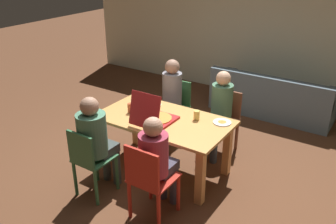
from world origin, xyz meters
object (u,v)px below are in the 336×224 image
(plate_1, at_px, (153,104))
(drinking_glass_0, at_px, (130,108))
(chair_0, at_px, (175,105))
(chair_1, at_px, (223,119))
(person_0, at_px, (170,94))
(person_1, at_px, (219,108))
(chair_2, at_px, (90,160))
(person_3, at_px, (157,157))
(plate_0, at_px, (222,122))
(chair_3, at_px, (149,179))
(pizza_box_0, at_px, (155,118))
(person_2, at_px, (96,137))
(dining_table, at_px, (164,128))
(couch, at_px, (271,99))
(drinking_glass_1, at_px, (197,115))

(plate_1, bearing_deg, drinking_glass_0, -105.07)
(chair_0, distance_m, chair_1, 0.80)
(person_0, height_order, person_1, person_0)
(chair_2, relative_size, drinking_glass_0, 6.82)
(person_3, bearing_deg, plate_0, 75.57)
(chair_2, xyz_separation_m, chair_3, (0.80, 0.05, 0.01))
(chair_1, distance_m, drinking_glass_0, 1.37)
(chair_1, relative_size, person_1, 0.72)
(chair_0, distance_m, drinking_glass_0, 1.05)
(chair_3, height_order, pizza_box_0, pizza_box_0)
(person_2, bearing_deg, chair_1, 64.94)
(dining_table, xyz_separation_m, person_0, (-0.40, 0.76, 0.11))
(couch, bearing_deg, chair_2, -106.34)
(chair_0, distance_m, person_3, 1.84)
(chair_1, height_order, person_3, person_3)
(drinking_glass_1, distance_m, couch, 2.37)
(person_1, relative_size, person_3, 1.02)
(drinking_glass_1, bearing_deg, pizza_box_0, -139.98)
(chair_3, bearing_deg, person_1, 90.00)
(dining_table, height_order, chair_0, chair_0)
(plate_0, bearing_deg, chair_1, 112.97)
(drinking_glass_1, bearing_deg, chair_0, 136.86)
(chair_2, xyz_separation_m, pizza_box_0, (0.36, 0.80, 0.31))
(pizza_box_0, xyz_separation_m, couch, (0.64, 2.62, -0.53))
(chair_1, relative_size, drinking_glass_0, 6.77)
(person_1, bearing_deg, dining_table, -117.78)
(person_1, xyz_separation_m, chair_3, (0.00, -1.64, -0.20))
(person_1, bearing_deg, person_2, -117.09)
(chair_0, relative_size, plate_1, 3.94)
(plate_1, bearing_deg, couch, 66.44)
(person_0, height_order, person_3, person_0)
(chair_0, xyz_separation_m, person_0, (0.00, -0.15, 0.23))
(chair_1, xyz_separation_m, person_1, (-0.00, -0.15, 0.23))
(chair_0, bearing_deg, person_2, -90.00)
(couch, bearing_deg, person_0, -120.13)
(dining_table, height_order, person_1, person_1)
(person_2, bearing_deg, person_3, 4.99)
(drinking_glass_0, bearing_deg, chair_2, -85.81)
(person_0, bearing_deg, chair_1, 10.67)
(chair_3, xyz_separation_m, plate_0, (0.26, 1.17, 0.25))
(pizza_box_0, relative_size, drinking_glass_1, 4.21)
(person_1, distance_m, person_3, 1.50)
(person_1, height_order, chair_3, person_1)
(person_1, xyz_separation_m, plate_0, (0.26, -0.47, 0.05))
(drinking_glass_0, bearing_deg, chair_3, -42.27)
(chair_0, bearing_deg, chair_1, 0.24)
(dining_table, relative_size, plate_0, 7.41)
(plate_0, height_order, couch, plate_0)
(drinking_glass_0, distance_m, drinking_glass_1, 0.87)
(chair_3, distance_m, drinking_glass_1, 1.12)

